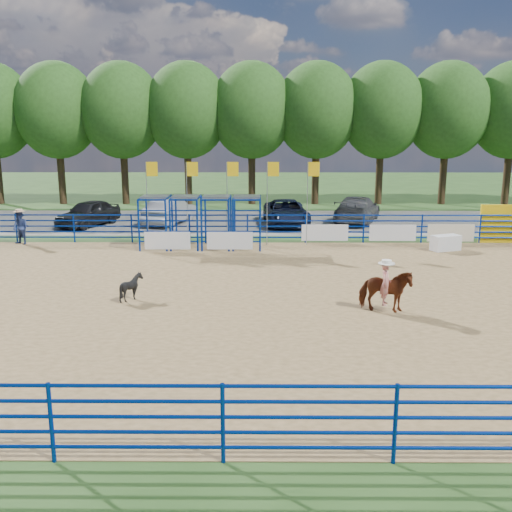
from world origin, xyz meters
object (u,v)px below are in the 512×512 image
at_px(car_c, 286,213).
at_px(calf, 131,287).
at_px(announcer_table, 446,243).
at_px(car_d, 357,209).
at_px(spectator_cowboy, 20,227).
at_px(car_b, 170,211).
at_px(horse_and_rider, 385,287).
at_px(car_a, 88,213).

bearing_deg(car_c, calf, -114.12).
height_order(announcer_table, car_d, car_d).
height_order(car_c, car_d, car_d).
distance_m(calf, spectator_cowboy, 12.47).
relative_size(announcer_table, spectator_cowboy, 0.78).
distance_m(announcer_table, car_b, 16.66).
relative_size(calf, car_c, 0.17).
xyz_separation_m(announcer_table, car_c, (-7.40, 7.66, 0.38)).
relative_size(announcer_table, car_d, 0.25).
distance_m(horse_and_rider, calf, 8.52).
xyz_separation_m(calf, car_d, (10.58, 17.08, 0.35)).
relative_size(calf, car_d, 0.16).
distance_m(horse_and_rider, spectator_cowboy, 19.58).
bearing_deg(spectator_cowboy, car_b, 45.06).
bearing_deg(car_b, calf, 110.43).
bearing_deg(car_a, calf, -46.03).
bearing_deg(car_c, announcer_table, -49.48).
bearing_deg(calf, spectator_cowboy, 25.65).
bearing_deg(calf, announcer_table, -71.19).
xyz_separation_m(car_a, car_b, (4.85, 0.82, -0.00)).
bearing_deg(car_d, car_b, 21.83).
relative_size(spectator_cowboy, car_d, 0.31).
bearing_deg(calf, car_d, -44.85).
bearing_deg(announcer_table, spectator_cowboy, 176.28).
distance_m(car_a, car_d, 16.69).
bearing_deg(car_c, car_a, 178.76).
height_order(announcer_table, car_b, car_b).
relative_size(horse_and_rider, spectator_cowboy, 1.35).
bearing_deg(spectator_cowboy, announcer_table, -3.72).
height_order(horse_and_rider, spectator_cowboy, horse_and_rider).
height_order(calf, car_a, car_a).
bearing_deg(announcer_table, calf, -148.12).
xyz_separation_m(calf, car_b, (-1.19, 16.35, 0.31)).
height_order(horse_and_rider, calf, horse_and_rider).
height_order(horse_and_rider, car_b, horse_and_rider).
bearing_deg(car_b, announcer_table, 167.56).
bearing_deg(horse_and_rider, car_d, 83.27).
bearing_deg(car_c, spectator_cowboy, -159.07).
distance_m(car_b, car_c, 7.22).
xyz_separation_m(spectator_cowboy, car_a, (1.75, 5.80, -0.12)).
bearing_deg(car_a, car_c, 24.97).
bearing_deg(calf, car_a, 8.20).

